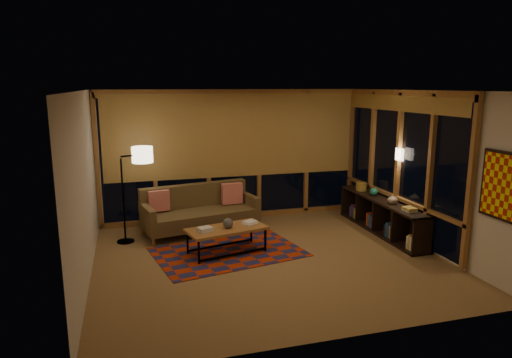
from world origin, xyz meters
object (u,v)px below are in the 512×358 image
object	(u,v)px
bookshelf	(381,216)
floor_lamp	(123,196)
sofa	(201,210)
coffee_table	(227,240)

from	to	relation	value
bookshelf	floor_lamp	bearing A→B (deg)	170.72
sofa	floor_lamp	world-z (taller)	floor_lamp
floor_lamp	bookshelf	size ratio (longest dim) A/B	0.66
sofa	bookshelf	xyz separation A→B (m)	(3.33, -0.94, -0.11)
coffee_table	bookshelf	bearing A→B (deg)	-8.03
coffee_table	floor_lamp	xyz separation A→B (m)	(-1.65, 1.04, 0.64)
coffee_table	floor_lamp	distance (m)	2.05
floor_lamp	bookshelf	bearing A→B (deg)	-28.62
sofa	floor_lamp	distance (m)	1.47
floor_lamp	bookshelf	world-z (taller)	floor_lamp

